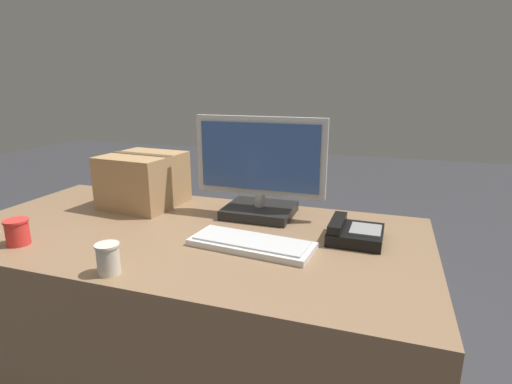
% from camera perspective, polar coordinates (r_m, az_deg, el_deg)
% --- Properties ---
extents(office_desk, '(1.80, 0.90, 0.74)m').
position_cam_1_polar(office_desk, '(1.72, -9.43, -17.06)').
color(office_desk, '#8C6B4C').
rests_on(office_desk, ground_plane).
extents(monitor, '(0.55, 0.25, 0.42)m').
position_cam_1_polar(monitor, '(1.66, 0.52, 2.48)').
color(monitor, black).
rests_on(monitor, office_desk).
extents(keyboard, '(0.44, 0.21, 0.03)m').
position_cam_1_polar(keyboard, '(1.39, -0.65, -7.36)').
color(keyboard, silver).
rests_on(keyboard, office_desk).
extents(desk_phone, '(0.19, 0.20, 0.07)m').
position_cam_1_polar(desk_phone, '(1.48, 13.76, -5.71)').
color(desk_phone, black).
rests_on(desk_phone, office_desk).
extents(paper_cup_left, '(0.08, 0.08, 0.09)m').
position_cam_1_polar(paper_cup_left, '(1.63, -30.93, -4.92)').
color(paper_cup_left, red).
rests_on(paper_cup_left, office_desk).
extents(paper_cup_right, '(0.07, 0.07, 0.09)m').
position_cam_1_polar(paper_cup_right, '(1.27, -20.36, -8.92)').
color(paper_cup_right, beige).
rests_on(paper_cup_right, office_desk).
extents(cardboard_box, '(0.33, 0.34, 0.24)m').
position_cam_1_polar(cardboard_box, '(1.89, -15.76, 1.67)').
color(cardboard_box, tan).
rests_on(cardboard_box, office_desk).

